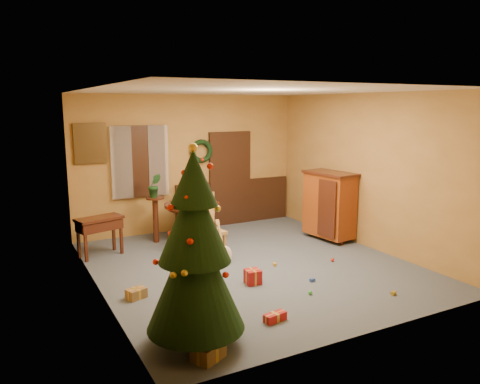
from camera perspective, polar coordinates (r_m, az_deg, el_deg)
room_envelope at (r=10.21m, az=-4.97°, el=1.72°), size 5.50×5.50×5.50m
dining_table at (r=9.36m, az=-5.83°, el=-2.76°), size 1.10×1.10×0.76m
urn at (r=9.29m, az=-5.87°, el=-0.69°), size 0.32×0.32×0.23m
centerpiece_plant at (r=9.23m, az=-5.90°, el=1.19°), size 0.35×0.30×0.38m
chair_near at (r=8.25m, az=-4.03°, el=-4.28°), size 0.53×0.53×1.06m
chair_far at (r=9.72m, az=-4.47°, el=-2.48°), size 0.49×0.49×0.91m
guitar at (r=7.98m, az=-1.99°, el=-6.29°), size 0.37×0.51×0.71m
plant_stand at (r=9.34m, az=-10.26°, el=-2.69°), size 0.35×0.35×0.91m
stand_plant at (r=9.23m, az=-10.38°, el=0.80°), size 0.28×0.24×0.47m
christmas_tree at (r=5.19m, az=-5.54°, el=-7.34°), size 1.10×1.10×2.28m
writing_desk at (r=8.73m, az=-16.75°, el=-4.09°), size 0.88×0.59×0.71m
sideboard at (r=9.52m, az=10.83°, el=-1.40°), size 0.69×1.13×1.37m
gift_a at (r=5.27m, az=-3.90°, el=-18.83°), size 0.41×0.37×0.18m
gift_b at (r=7.21m, az=1.57°, el=-10.28°), size 0.24×0.24×0.22m
gift_c at (r=6.87m, az=-12.53°, el=-11.97°), size 0.31×0.26×0.14m
gift_d at (r=6.09m, az=4.29°, el=-14.96°), size 0.32×0.17×0.11m
toy_a at (r=7.39m, az=8.81°, el=-10.57°), size 0.09×0.06×0.05m
toy_b at (r=6.91m, az=8.55°, el=-12.05°), size 0.06×0.06×0.06m
toy_c at (r=8.01m, az=4.25°, el=-8.80°), size 0.08×0.09×0.05m
toy_d at (r=8.35m, az=11.20°, el=-8.11°), size 0.06×0.06×0.06m
toy_e at (r=7.18m, az=18.19°, el=-11.65°), size 0.09×0.07×0.05m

